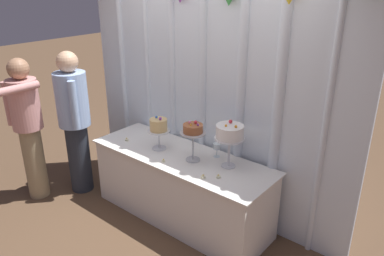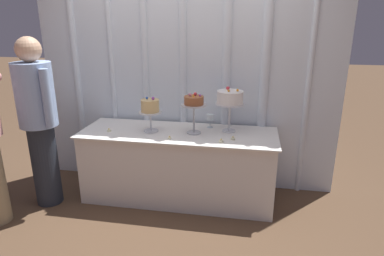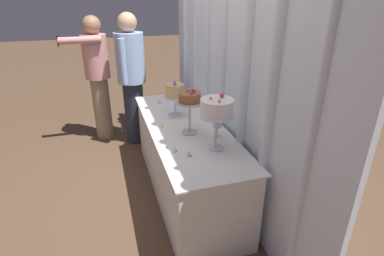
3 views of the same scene
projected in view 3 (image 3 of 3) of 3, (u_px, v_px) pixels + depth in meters
name	position (u px, v px, depth m)	size (l,w,h in m)	color
ground_plane	(177.00, 191.00, 3.18)	(24.00, 24.00, 0.00)	brown
draped_curtain	(227.00, 59.00, 2.73)	(3.31, 0.16, 2.66)	silver
cake_table	(185.00, 159.00, 3.06)	(2.02, 0.70, 0.74)	white
cake_display_leftmost	(175.00, 92.00, 3.04)	(0.24, 0.24, 0.37)	silver
cake_display_center	(190.00, 101.00, 2.63)	(0.26, 0.26, 0.42)	#B2B2B7
cake_display_rightmost	(217.00, 109.00, 2.35)	(0.29, 0.29, 0.46)	silver
wine_glass	(217.00, 125.00, 2.65)	(0.08, 0.08, 0.14)	silver
tealight_far_left	(159.00, 102.00, 3.48)	(0.04, 0.04, 0.03)	beige
tealight_near_left	(162.00, 126.00, 2.87)	(0.04, 0.04, 0.03)	beige
tealight_near_right	(175.00, 150.00, 2.44)	(0.04, 0.04, 0.04)	beige
tealight_far_right	(189.00, 155.00, 2.37)	(0.04, 0.04, 0.04)	beige
guest_man_dark_suit	(132.00, 76.00, 3.89)	(0.49, 0.49, 1.70)	#282D38
guest_man_pink_jacket	(97.00, 74.00, 4.02)	(0.45, 0.63, 1.66)	#9E8966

